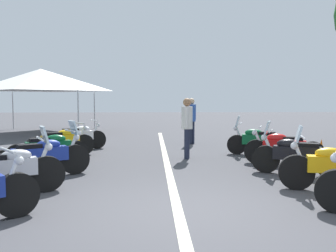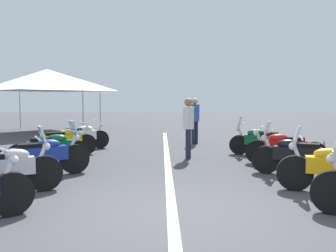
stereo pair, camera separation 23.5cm
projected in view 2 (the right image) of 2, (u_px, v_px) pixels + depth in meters
name	position (u px, v px, depth m)	size (l,w,h in m)	color
ground_plane	(172.00, 213.00, 5.48)	(80.00, 80.00, 0.00)	#424247
lane_centre_stripe	(168.00, 165.00, 9.42)	(17.61, 0.16, 0.01)	beige
motorcycle_left_row_1	(5.00, 169.00, 6.46)	(1.05, 1.90, 1.22)	black
motorcycle_left_row_2	(42.00, 156.00, 7.93)	(1.29, 1.94, 1.23)	black
motorcycle_left_row_3	(51.00, 148.00, 9.41)	(1.07, 1.94, 0.98)	black
motorcycle_left_row_4	(64.00, 141.00, 10.77)	(1.23, 1.80, 1.00)	black
motorcycle_left_row_5	(81.00, 136.00, 12.19)	(1.10, 1.80, 0.99)	black
motorcycle_right_row_2	(296.00, 155.00, 8.10)	(1.02, 1.86, 1.21)	black
motorcycle_right_row_3	(285.00, 148.00, 9.37)	(0.94, 1.96, 1.00)	black
motorcycle_right_row_4	(261.00, 141.00, 10.96)	(0.93, 1.89, 1.19)	black
traffic_cone_2	(324.00, 151.00, 9.85)	(0.36, 0.36, 0.61)	orange
bystander_1	(195.00, 117.00, 13.71)	(0.42, 0.38, 1.73)	#1E2338
bystander_2	(188.00, 123.00, 10.34)	(0.52, 0.32, 1.73)	#1E2338
event_tent	(47.00, 80.00, 18.35)	(5.07, 5.07, 3.20)	white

